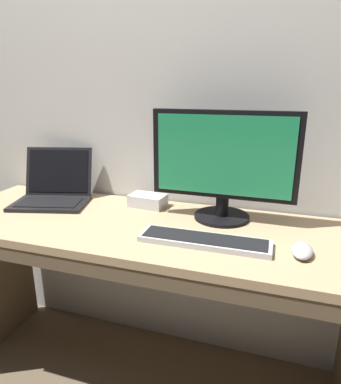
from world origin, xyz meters
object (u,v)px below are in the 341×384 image
object	(u,v)px
external_drive_box	(148,201)
laptop_black	(53,191)
external_monitor	(224,162)
wired_keyboard	(204,241)
computer_mouse	(302,250)

from	to	relation	value
external_drive_box	laptop_black	bearing A→B (deg)	-169.90
laptop_black	external_drive_box	world-z (taller)	laptop_black
external_monitor	wired_keyboard	size ratio (longest dim) A/B	1.24
wired_keyboard	laptop_black	bearing A→B (deg)	164.14
external_monitor	wired_keyboard	bearing A→B (deg)	-93.85
laptop_black	external_drive_box	xyz separation A→B (m)	(0.44, 0.08, -0.02)
laptop_black	computer_mouse	world-z (taller)	laptop_black
laptop_black	external_drive_box	size ratio (longest dim) A/B	2.42
external_drive_box	external_monitor	bearing A→B (deg)	-9.52
laptop_black	external_monitor	bearing A→B (deg)	1.54
laptop_black	wired_keyboard	world-z (taller)	laptop_black
external_monitor	computer_mouse	size ratio (longest dim) A/B	4.73
external_monitor	wired_keyboard	xyz separation A→B (m)	(-0.02, -0.24, -0.23)
external_monitor	external_drive_box	size ratio (longest dim) A/B	3.57
computer_mouse	laptop_black	bearing A→B (deg)	172.23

